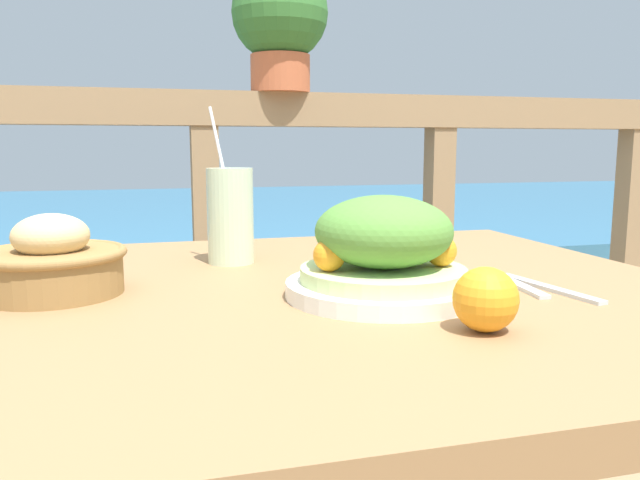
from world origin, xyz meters
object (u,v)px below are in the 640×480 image
(drink_glass, at_px, (230,216))
(potted_plant, at_px, (280,20))
(bread_basket, at_px, (53,263))
(salad_plate, at_px, (383,254))

(drink_glass, relative_size, potted_plant, 0.75)
(drink_glass, xyz_separation_m, potted_plant, (0.23, 0.69, 0.44))
(bread_basket, relative_size, potted_plant, 0.55)
(salad_plate, distance_m, drink_glass, 0.32)
(drink_glass, xyz_separation_m, bread_basket, (-0.25, -0.16, -0.04))
(bread_basket, bearing_deg, drink_glass, 32.99)
(drink_glass, distance_m, potted_plant, 0.85)
(potted_plant, bearing_deg, bread_basket, -119.18)
(drink_glass, bearing_deg, potted_plant, 71.80)
(salad_plate, height_order, potted_plant, potted_plant)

